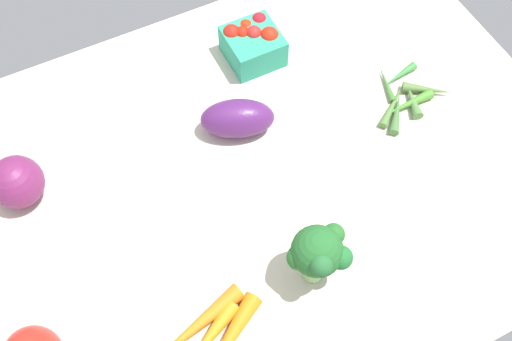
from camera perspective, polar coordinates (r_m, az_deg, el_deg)
The scene contains 7 objects.
tablecloth at distance 100.31cm, azimuth 0.00°, elevation -0.88°, with size 104.00×76.00×2.00cm, color beige.
broccoli_head at distance 85.68cm, azimuth 5.87°, elevation -7.41°, with size 8.92×7.69×11.80cm.
red_onion_near_basket at distance 100.91cm, azimuth -20.96°, elevation -0.99°, with size 8.22×8.22×8.22cm, color #762559.
okra_pile at distance 110.11cm, azimuth 13.47°, elevation 6.45°, with size 15.30×13.55×1.91cm.
berry_basket at distance 111.71cm, azimuth -0.31°, elevation 11.54°, with size 9.18×9.18×6.79cm.
eggplant at distance 101.72cm, azimuth -1.70°, elevation 4.75°, with size 12.04×6.41×6.41cm, color #572366.
carrot_bunch at distance 88.12cm, azimuth -4.50°, elevation -15.21°, with size 18.94×13.83×2.67cm.
Camera 1 is at (-22.46, -44.63, 87.98)cm, focal length 43.95 mm.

